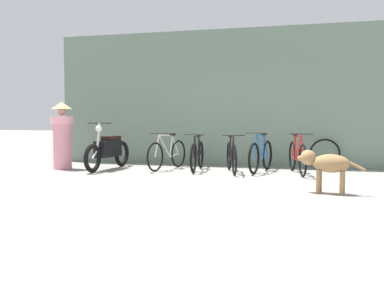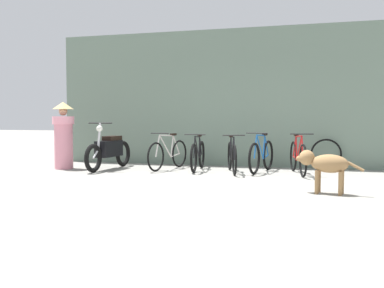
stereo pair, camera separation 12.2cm
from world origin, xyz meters
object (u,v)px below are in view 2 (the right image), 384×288
at_px(bicycle_2, 232,157).
at_px(stray_dog, 324,164).
at_px(motorcycle, 109,150).
at_px(person_in_robes, 63,134).
at_px(spare_tire_left, 326,154).
at_px(bicycle_1, 198,155).
at_px(bicycle_0, 168,154).
at_px(bicycle_3, 262,156).
at_px(bicycle_4, 298,157).

bearing_deg(bicycle_2, stray_dog, 23.21).
bearing_deg(motorcycle, stray_dog, 69.92).
relative_size(person_in_robes, spare_tire_left, 2.19).
bearing_deg(bicycle_1, spare_tire_left, 102.85).
xyz_separation_m(bicycle_0, spare_tire_left, (3.45, 0.91, 0.00)).
bearing_deg(bicycle_1, bicycle_3, 87.03).
distance_m(bicycle_0, stray_dog, 4.18).
bearing_deg(bicycle_4, bicycle_1, -105.83).
bearing_deg(bicycle_3, stray_dog, 37.66).
bearing_deg(person_in_robes, stray_dog, -171.18).
height_order(stray_dog, spare_tire_left, spare_tire_left).
distance_m(bicycle_0, spare_tire_left, 3.57).
bearing_deg(spare_tire_left, bicycle_1, -161.96).
xyz_separation_m(bicycle_2, stray_dog, (1.87, -2.24, 0.12)).
bearing_deg(bicycle_0, spare_tire_left, 117.73).
bearing_deg(bicycle_1, stray_dog, 42.12).
height_order(bicycle_2, bicycle_4, bicycle_4).
height_order(bicycle_0, bicycle_1, bicycle_0).
bearing_deg(bicycle_3, motorcycle, -71.64).
xyz_separation_m(bicycle_4, stray_dog, (0.50, -2.38, 0.11)).
bearing_deg(bicycle_2, motorcycle, -103.48).
xyz_separation_m(bicycle_0, bicycle_4, (2.87, -0.08, 0.01)).
bearing_deg(bicycle_2, bicycle_1, -122.77).
xyz_separation_m(bicycle_1, bicycle_2, (0.82, -0.24, 0.01)).
relative_size(bicycle_3, bicycle_4, 0.95).
distance_m(bicycle_1, bicycle_3, 1.41).
distance_m(motorcycle, spare_tire_left, 4.91).
bearing_deg(bicycle_4, stray_dog, -1.41).
bearing_deg(bicycle_3, bicycle_2, -52.86).
bearing_deg(bicycle_3, bicycle_0, -77.22).
distance_m(stray_dog, person_in_robes, 6.03).
bearing_deg(stray_dog, motorcycle, -13.71).
bearing_deg(bicycle_0, person_in_robes, -63.72).
bearing_deg(motorcycle, bicycle_2, 97.13).
xyz_separation_m(bicycle_1, bicycle_4, (2.18, -0.09, 0.02)).
relative_size(bicycle_0, bicycle_1, 0.99).
relative_size(bicycle_3, spare_tire_left, 2.28).
xyz_separation_m(motorcycle, spare_tire_left, (4.74, 1.29, -0.08)).
bearing_deg(spare_tire_left, bicycle_3, -147.96).
height_order(bicycle_4, person_in_robes, person_in_robes).
bearing_deg(bicycle_3, person_in_robes, -71.11).
xyz_separation_m(bicycle_4, spare_tire_left, (0.57, 0.99, -0.01)).
xyz_separation_m(bicycle_3, person_in_robes, (-4.44, -0.62, 0.45)).
relative_size(bicycle_1, spare_tire_left, 2.34).
height_order(bicycle_1, motorcycle, motorcycle).
relative_size(bicycle_2, motorcycle, 0.82).
xyz_separation_m(bicycle_4, person_in_robes, (-5.21, -0.48, 0.44)).
bearing_deg(bicycle_0, bicycle_3, 104.81).
bearing_deg(bicycle_0, stray_dog, 66.86).
relative_size(bicycle_0, motorcycle, 0.84).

